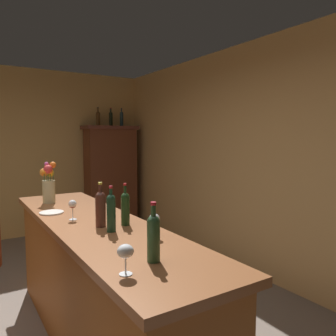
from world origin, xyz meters
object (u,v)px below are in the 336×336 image
object	(u,v)px
wine_bottle_riesling	(101,207)
display_bottle_midleft	(111,118)
bar_counter	(97,285)
wine_glass_rear	(125,252)
display_bottle_left	(98,118)
display_cabinet	(111,175)
flower_arrangement	(49,183)
display_bottle_center	(122,118)
wine_bottle_chardonnay	(153,235)
wine_bottle_merlot	(125,207)
wine_glass_mid	(154,220)
cheese_plate	(52,213)
wine_glass_front	(73,205)
wine_bottle_malbec	(111,211)

from	to	relation	value
wine_bottle_riesling	display_bottle_midleft	size ratio (longest dim) A/B	1.00
bar_counter	wine_glass_rear	size ratio (longest dim) A/B	19.21
bar_counter	wine_glass_rear	bearing A→B (deg)	-102.57
display_bottle_left	display_cabinet	bearing A→B (deg)	-0.00
flower_arrangement	wine_bottle_riesling	bearing A→B (deg)	-84.30
wine_glass_rear	display_bottle_center	bearing A→B (deg)	65.53
wine_bottle_chardonnay	flower_arrangement	bearing A→B (deg)	92.87
display_cabinet	display_bottle_center	size ratio (longest dim) A/B	5.68
wine_bottle_merlot	wine_glass_mid	bearing A→B (deg)	-85.95
display_bottle_left	display_bottle_midleft	size ratio (longest dim) A/B	1.00
flower_arrangement	cheese_plate	bearing A→B (deg)	-100.62
wine_bottle_riesling	flower_arrangement	bearing A→B (deg)	95.70
flower_arrangement	display_bottle_center	distance (m)	2.96
wine_glass_mid	cheese_plate	xyz separation A→B (m)	(-0.39, 1.04, -0.11)
wine_glass_rear	flower_arrangement	bearing A→B (deg)	87.10
wine_bottle_merlot	display_bottle_center	world-z (taller)	display_bottle_center
display_bottle_midleft	wine_glass_mid	bearing A→B (deg)	-109.03
wine_glass_front	display_bottle_midleft	world-z (taller)	display_bottle_midleft
wine_glass_front	wine_glass_mid	world-z (taller)	same
bar_counter	display_cabinet	distance (m)	3.49
bar_counter	wine_bottle_chardonnay	xyz separation A→B (m)	(-0.03, -0.92, 0.63)
wine_glass_front	wine_glass_rear	world-z (taller)	wine_glass_front
wine_bottle_merlot	display_bottle_left	world-z (taller)	display_bottle_left
bar_counter	wine_bottle_malbec	xyz separation A→B (m)	(-0.00, -0.31, 0.63)
wine_bottle_merlot	display_bottle_center	bearing A→B (deg)	65.69
bar_counter	display_bottle_midleft	world-z (taller)	display_bottle_midleft
wine_bottle_malbec	wine_glass_rear	bearing A→B (deg)	-107.68
display_bottle_left	display_bottle_center	size ratio (longest dim) A/B	0.99
wine_bottle_riesling	wine_bottle_chardonnay	bearing A→B (deg)	-91.12
display_bottle_left	wine_glass_rear	bearing A→B (deg)	-109.25
wine_glass_front	wine_bottle_chardonnay	bearing A→B (deg)	-84.99
wine_bottle_riesling	flower_arrangement	xyz separation A→B (m)	(-0.11, 1.08, 0.05)
wine_bottle_riesling	wine_bottle_chardonnay	distance (m)	0.77
wine_glass_front	cheese_plate	bearing A→B (deg)	105.35
wine_bottle_chardonnay	display_cabinet	bearing A→B (deg)	70.10
wine_bottle_riesling	display_bottle_center	world-z (taller)	display_bottle_center
display_cabinet	wine_bottle_riesling	distance (m)	3.61
wine_bottle_malbec	display_bottle_left	world-z (taller)	display_bottle_left
wine_glass_front	wine_glass_rear	size ratio (longest dim) A/B	1.08
cheese_plate	wine_glass_mid	bearing A→B (deg)	-69.58
wine_glass_mid	display_bottle_center	distance (m)	4.10
wine_glass_front	display_bottle_left	distance (m)	3.40
wine_bottle_chardonnay	wine_glass_front	bearing A→B (deg)	95.01
flower_arrangement	display_bottle_center	xyz separation A→B (m)	(1.79, 2.22, 0.77)
wine_glass_rear	cheese_plate	bearing A→B (deg)	89.60
wine_bottle_merlot	cheese_plate	size ratio (longest dim) A/B	1.55
wine_bottle_malbec	cheese_plate	distance (m)	0.81
flower_arrangement	display_bottle_left	xyz separation A→B (m)	(1.35, 2.22, 0.77)
wine_glass_mid	display_bottle_center	xyz separation A→B (m)	(1.49, 3.73, 0.85)
cheese_plate	display_bottle_midleft	xyz separation A→B (m)	(1.67, 2.69, 0.96)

